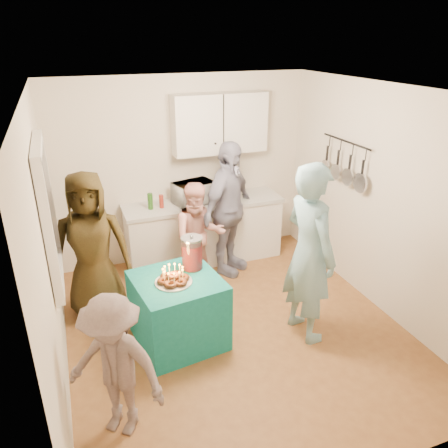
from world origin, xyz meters
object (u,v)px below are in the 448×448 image
object	(u,v)px
microwave	(194,193)
child_near_left	(115,367)
woman_back_right	(228,210)
man_birthday	(309,253)
counter	(204,233)
punch_jar	(192,254)
party_table	(178,310)
woman_back_center	(199,237)
woman_back_left	(91,248)

from	to	relation	value
microwave	child_near_left	size ratio (longest dim) A/B	0.41
woman_back_right	man_birthday	bearing A→B (deg)	-118.22
counter	man_birthday	size ratio (longest dim) A/B	1.12
counter	punch_jar	distance (m)	1.69
woman_back_right	child_near_left	world-z (taller)	woman_back_right
party_table	woman_back_center	world-z (taller)	woman_back_center
man_birthday	child_near_left	world-z (taller)	man_birthday
microwave	woman_back_left	distance (m)	1.72
microwave	child_near_left	distance (m)	3.03
counter	punch_jar	size ratio (longest dim) A/B	6.47
party_table	child_near_left	xyz separation A→B (m)	(-0.76, -0.95, 0.27)
counter	microwave	world-z (taller)	microwave
punch_jar	man_birthday	world-z (taller)	man_birthday
counter	microwave	size ratio (longest dim) A/B	4.09
party_table	woman_back_right	xyz separation A→B (m)	(1.04, 1.24, 0.54)
counter	child_near_left	distance (m)	3.08
punch_jar	woman_back_right	size ratio (longest dim) A/B	0.19
man_birthday	party_table	bearing A→B (deg)	69.07
woman_back_center	child_near_left	bearing A→B (deg)	-117.91
party_table	child_near_left	size ratio (longest dim) A/B	0.66
punch_jar	woman_back_left	distance (m)	1.17
punch_jar	woman_back_center	bearing A→B (deg)	68.19
counter	punch_jar	xyz separation A→B (m)	(-0.62, -1.50, 0.50)
microwave	man_birthday	distance (m)	2.11
counter	microwave	distance (m)	0.64
woman_back_left	microwave	bearing A→B (deg)	38.55
microwave	party_table	xyz separation A→B (m)	(-0.70, -1.67, -0.68)
party_table	woman_back_center	size ratio (longest dim) A/B	0.60
microwave	woman_back_right	world-z (taller)	woman_back_right
counter	microwave	xyz separation A→B (m)	(-0.13, 0.00, 0.63)
punch_jar	woman_back_center	world-z (taller)	woman_back_center
microwave	woman_back_center	xyz separation A→B (m)	(-0.15, -0.66, -0.35)
woman_back_left	woman_back_center	distance (m)	1.35
microwave	man_birthday	size ratio (longest dim) A/B	0.27
party_table	woman_back_left	bearing A→B (deg)	133.80
counter	man_birthday	world-z (taller)	man_birthday
party_table	man_birthday	bearing A→B (deg)	-14.21
counter	woman_back_center	xyz separation A→B (m)	(-0.28, -0.66, 0.28)
party_table	punch_jar	bearing A→B (deg)	37.78
woman_back_right	child_near_left	bearing A→B (deg)	-168.24
punch_jar	man_birthday	bearing A→B (deg)	-24.58
counter	child_near_left	xyz separation A→B (m)	(-1.60, -2.62, 0.22)
woman_back_right	woman_back_center	bearing A→B (deg)	166.63
punch_jar	woman_back_center	size ratio (longest dim) A/B	0.24
punch_jar	woman_back_center	xyz separation A→B (m)	(0.33, 0.83, -0.22)
woman_back_left	woman_back_center	size ratio (longest dim) A/B	1.24
party_table	woman_back_center	xyz separation A→B (m)	(0.56, 1.01, 0.33)
counter	child_near_left	world-z (taller)	child_near_left
party_table	man_birthday	xyz separation A→B (m)	(1.34, -0.34, 0.60)
microwave	woman_back_center	bearing A→B (deg)	-117.53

